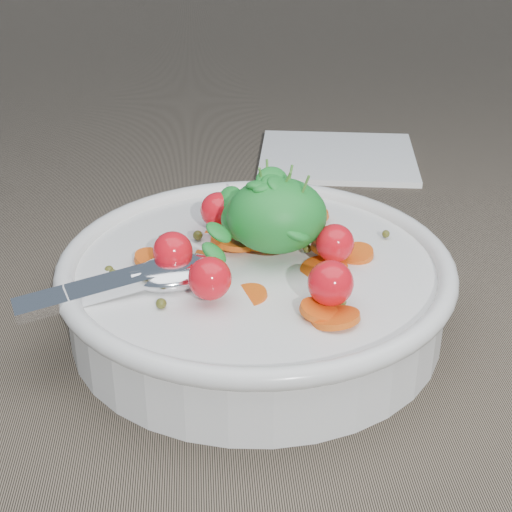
{
  "coord_description": "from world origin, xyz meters",
  "views": [
    {
      "loc": [
        -0.05,
        -0.43,
        0.28
      ],
      "look_at": [
        -0.02,
        -0.01,
        0.05
      ],
      "focal_mm": 55.0,
      "sensor_mm": 36.0,
      "label": 1
    }
  ],
  "objects": [
    {
      "name": "ground",
      "position": [
        0.0,
        0.0,
        0.0
      ],
      "size": [
        6.0,
        6.0,
        0.0
      ],
      "primitive_type": "plane",
      "color": "#6E604F",
      "rests_on": "ground"
    },
    {
      "name": "bowl",
      "position": [
        -0.02,
        -0.01,
        0.03
      ],
      "size": [
        0.26,
        0.24,
        0.1
      ],
      "color": "white",
      "rests_on": "ground"
    },
    {
      "name": "napkin",
      "position": [
        0.08,
        0.27,
        0.0
      ],
      "size": [
        0.16,
        0.15,
        0.01
      ],
      "primitive_type": "cube",
      "rotation": [
        0.0,
        0.0,
        -0.15
      ],
      "color": "white",
      "rests_on": "ground"
    }
  ]
}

